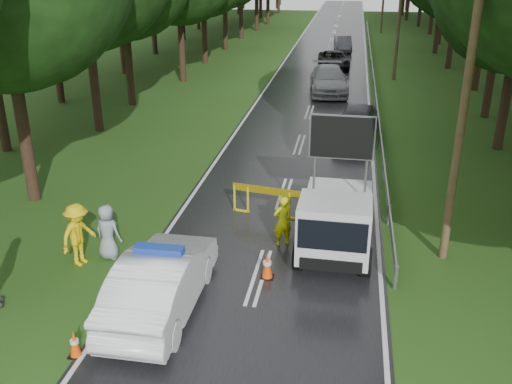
% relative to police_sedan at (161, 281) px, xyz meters
% --- Properties ---
extents(ground, '(160.00, 160.00, 0.00)m').
position_rel_police_sedan_xyz_m(ground, '(2.14, 1.93, -0.82)').
color(ground, '#233F12').
rests_on(ground, ground).
extents(road, '(7.00, 140.00, 0.02)m').
position_rel_police_sedan_xyz_m(road, '(2.14, 31.93, -0.81)').
color(road, black).
rests_on(road, ground).
extents(guardrail, '(0.12, 60.06, 0.70)m').
position_rel_police_sedan_xyz_m(guardrail, '(5.84, 31.60, -0.27)').
color(guardrail, gray).
rests_on(guardrail, ground).
extents(utility_pole_near, '(1.40, 0.24, 10.00)m').
position_rel_police_sedan_xyz_m(utility_pole_near, '(7.34, 3.93, 4.25)').
color(utility_pole_near, '#42331E').
rests_on(utility_pole_near, ground).
extents(utility_pole_mid, '(1.40, 0.24, 10.00)m').
position_rel_police_sedan_xyz_m(utility_pole_mid, '(7.34, 29.93, 4.25)').
color(utility_pole_mid, '#42331E').
rests_on(utility_pole_mid, ground).
extents(police_sedan, '(1.74, 4.95, 1.79)m').
position_rel_police_sedan_xyz_m(police_sedan, '(0.00, 0.00, 0.00)').
color(police_sedan, white).
rests_on(police_sedan, ground).
extents(work_truck, '(2.25, 4.86, 3.83)m').
position_rel_police_sedan_xyz_m(work_truck, '(4.15, 3.90, 0.22)').
color(work_truck, gray).
rests_on(work_truck, ground).
extents(barrier, '(2.54, 0.50, 1.06)m').
position_rel_police_sedan_xyz_m(barrier, '(1.83, 5.93, -0.02)').
color(barrier, yellow).
rests_on(barrier, ground).
extents(officer, '(0.70, 0.62, 1.62)m').
position_rel_police_sedan_xyz_m(officer, '(2.55, 3.93, -0.01)').
color(officer, '#D4D90B').
rests_on(officer, ground).
extents(civilian, '(1.12, 0.97, 1.97)m').
position_rel_police_sedan_xyz_m(civilian, '(3.43, 3.31, 0.16)').
color(civilian, '#173A99').
rests_on(civilian, ground).
extents(bystander_left, '(1.07, 1.38, 1.87)m').
position_rel_police_sedan_xyz_m(bystander_left, '(-3.05, 1.83, 0.12)').
color(bystander_left, yellow).
rests_on(bystander_left, ground).
extents(bystander_right, '(0.92, 0.71, 1.68)m').
position_rel_police_sedan_xyz_m(bystander_right, '(-2.38, 2.31, 0.02)').
color(bystander_right, '#8593A0').
rests_on(bystander_right, ground).
extents(queue_car_first, '(2.38, 4.79, 1.57)m').
position_rel_police_sedan_xyz_m(queue_car_first, '(4.74, 15.53, -0.03)').
color(queue_car_first, '#3B3D42').
rests_on(queue_car_first, ground).
extents(queue_car_second, '(2.84, 5.85, 1.64)m').
position_rel_police_sedan_xyz_m(queue_car_second, '(2.94, 25.08, 0.00)').
color(queue_car_second, '#94969B').
rests_on(queue_car_second, ground).
extents(queue_car_third, '(2.77, 4.92, 1.30)m').
position_rel_police_sedan_xyz_m(queue_car_third, '(2.94, 33.62, -0.17)').
color(queue_car_third, black).
rests_on(queue_car_third, ground).
extents(queue_car_fourth, '(1.82, 4.24, 1.36)m').
position_rel_police_sedan_xyz_m(queue_car_fourth, '(3.43, 42.08, -0.14)').
color(queue_car_fourth, '#46484F').
rests_on(queue_car_fourth, ground).
extents(cone_near_left, '(0.31, 0.31, 0.65)m').
position_rel_police_sedan_xyz_m(cone_near_left, '(-1.36, -2.07, -0.50)').
color(cone_near_left, black).
rests_on(cone_near_left, ground).
extents(cone_center, '(0.37, 0.37, 0.78)m').
position_rel_police_sedan_xyz_m(cone_center, '(2.38, 1.93, -0.44)').
color(cone_center, black).
rests_on(cone_center, ground).
extents(cone_far, '(0.34, 0.34, 0.72)m').
position_rel_police_sedan_xyz_m(cone_far, '(3.19, 6.59, -0.47)').
color(cone_far, black).
rests_on(cone_far, ground).
extents(cone_left_mid, '(0.32, 0.32, 0.68)m').
position_rel_police_sedan_xyz_m(cone_left_mid, '(-0.79, 2.64, -0.49)').
color(cone_left_mid, black).
rests_on(cone_left_mid, ground).
extents(cone_right, '(0.36, 0.36, 0.76)m').
position_rel_police_sedan_xyz_m(cone_right, '(5.18, 6.43, -0.45)').
color(cone_right, black).
rests_on(cone_right, ground).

